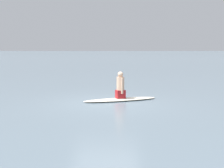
{
  "coord_description": "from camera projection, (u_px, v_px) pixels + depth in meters",
  "views": [
    {
      "loc": [
        12.34,
        0.17,
        2.09
      ],
      "look_at": [
        -0.81,
        0.23,
        0.64
      ],
      "focal_mm": 52.98,
      "sensor_mm": 36.0,
      "label": 1
    }
  ],
  "objects": [
    {
      "name": "person_paddler",
      "position": [
        120.0,
        86.0,
        13.03
      ],
      "size": [
        0.46,
        0.43,
        1.06
      ],
      "rotation": [
        0.0,
        0.0,
        -1.21
      ],
      "color": "#A51E23",
      "rests_on": "surfboard"
    },
    {
      "name": "surfboard",
      "position": [
        120.0,
        99.0,
        13.09
      ],
      "size": [
        1.71,
        3.1,
        0.1
      ],
      "primitive_type": "ellipsoid",
      "rotation": [
        0.0,
        0.0,
        -1.21
      ],
      "color": "silver",
      "rests_on": "ground"
    },
    {
      "name": "ground_plane",
      "position": [
        106.0,
        103.0,
        12.49
      ],
      "size": [
        400.0,
        400.0,
        0.0
      ],
      "primitive_type": "plane",
      "color": "slate"
    }
  ]
}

